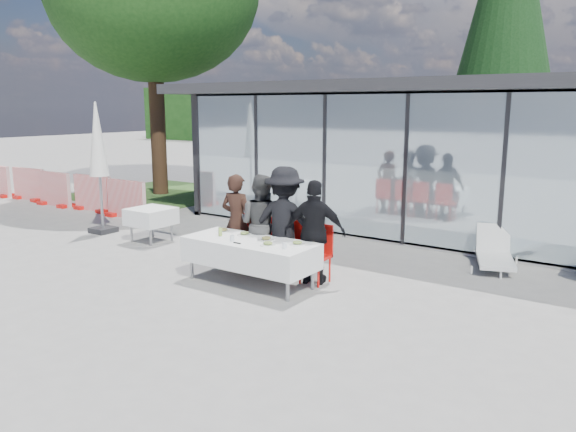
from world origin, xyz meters
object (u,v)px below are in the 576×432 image
object	(u,v)px
diner_a	(237,221)
diner_b	(261,224)
diner_chair_a	(241,237)
market_umbrella	(98,148)
diner_chair_c	(288,245)
diner_c	(285,223)
lounger	(494,253)
plate_c	(266,239)
juice_bottle	(220,232)
diner_chair_d	(318,251)
folded_eyeglasses	(237,243)
plate_a	(223,230)
plate_extra	(268,244)
dining_table	(250,253)
diner_chair_b	(265,241)
spare_table_left	(151,217)
plate_b	(245,234)
plate_d	(297,243)
construction_barriers	(42,188)
conifer_tree	(507,9)
diner_d	(315,232)

from	to	relation	value
diner_a	diner_b	distance (m)	0.56
diner_chair_a	market_umbrella	xyz separation A→B (m)	(-4.41, 0.29, 1.43)
diner_chair_c	diner_c	bearing A→B (deg)	-90.00
diner_c	lounger	xyz separation A→B (m)	(2.80, 2.72, -0.70)
plate_c	juice_bottle	bearing A→B (deg)	-167.35
market_umbrella	lounger	xyz separation A→B (m)	(8.27, 2.33, -1.71)
diner_chair_d	folded_eyeglasses	xyz separation A→B (m)	(-0.88, -1.05, 0.22)
diner_chair_a	plate_a	world-z (taller)	diner_chair_a
diner_b	plate_extra	bearing A→B (deg)	128.48
dining_table	diner_c	bearing A→B (deg)	69.49
diner_chair_b	plate_a	world-z (taller)	diner_chair_b
market_umbrella	plate_c	bearing A→B (deg)	-9.46
plate_c	dining_table	bearing A→B (deg)	-151.01
juice_bottle	market_umbrella	world-z (taller)	market_umbrella
plate_a	plate_extra	xyz separation A→B (m)	(1.23, -0.35, 0.00)
diner_chair_b	market_umbrella	xyz separation A→B (m)	(-4.97, 0.29, 1.43)
spare_table_left	diner_chair_d	bearing A→B (deg)	-4.26
diner_b	lounger	bearing A→B (deg)	-145.09
diner_chair_b	diner_chair_a	bearing A→B (deg)	180.00
diner_a	diner_chair_d	bearing A→B (deg)	176.20
diner_chair_d	juice_bottle	world-z (taller)	diner_chair_d
diner_chair_d	lounger	world-z (taller)	diner_chair_d
plate_b	plate_c	bearing A→B (deg)	-9.04
dining_table	diner_c	size ratio (longest dim) A/B	1.18
plate_d	construction_barriers	bearing A→B (deg)	167.68
market_umbrella	diner_chair_a	bearing A→B (deg)	-3.82
plate_b	dining_table	bearing A→B (deg)	-36.95
plate_b	conifer_tree	bearing A→B (deg)	86.35
diner_chair_d	juice_bottle	bearing A→B (deg)	-150.94
plate_b	conifer_tree	xyz separation A→B (m)	(0.80, 12.60, 5.21)
plate_c	plate_d	distance (m)	0.59
diner_d	plate_d	distance (m)	0.49
plate_extra	conifer_tree	bearing A→B (deg)	89.79
diner_d	diner_chair_d	size ratio (longest dim) A/B	1.78
juice_bottle	diner_d	bearing A→B (deg)	25.97
diner_c	spare_table_left	distance (m)	3.89
diner_c	plate_b	xyz separation A→B (m)	(-0.53, -0.43, -0.18)
diner_d	plate_a	distance (m)	1.68
dining_table	lounger	distance (m)	4.55
diner_chair_c	plate_extra	bearing A→B (deg)	-75.68
diner_chair_d	conifer_tree	xyz separation A→B (m)	(-0.34, 12.07, 5.45)
diner_chair_c	spare_table_left	size ratio (longest dim) A/B	1.13
spare_table_left	plate_b	bearing A→B (deg)	-14.62
diner_chair_d	plate_a	size ratio (longest dim) A/B	3.85
spare_table_left	market_umbrella	bearing A→B (deg)	-178.67
dining_table	plate_extra	size ratio (longest dim) A/B	8.93
diner_b	diner_chair_c	xyz separation A→B (m)	(0.50, 0.10, -0.34)
plate_b	plate_d	xyz separation A→B (m)	(1.11, -0.04, 0.00)
plate_extra	construction_barriers	xyz separation A→B (m)	(-10.62, 2.70, -0.34)
plate_c	spare_table_left	bearing A→B (deg)	166.14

